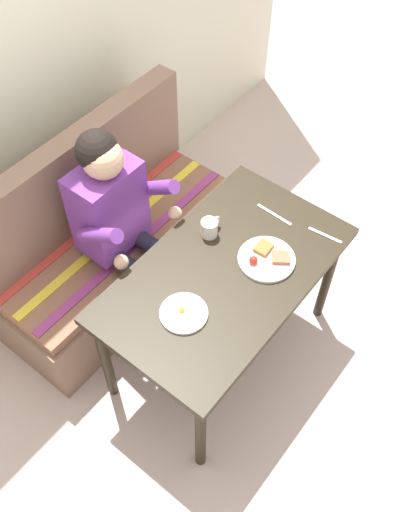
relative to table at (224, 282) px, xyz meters
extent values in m
plane|color=beige|center=(0.00, 0.00, -0.65)|extent=(8.00, 8.00, 0.00)
cube|color=beige|center=(0.00, 1.27, 0.65)|extent=(4.40, 0.10, 2.60)
cube|color=black|center=(0.00, 0.00, 0.06)|extent=(1.20, 0.70, 0.04)
cylinder|color=black|center=(-0.54, -0.29, -0.30)|extent=(0.05, 0.05, 0.69)
cylinder|color=black|center=(0.54, -0.29, -0.30)|extent=(0.05, 0.05, 0.69)
cylinder|color=black|center=(-0.54, 0.29, -0.30)|extent=(0.05, 0.05, 0.69)
cylinder|color=black|center=(0.54, 0.29, -0.30)|extent=(0.05, 0.05, 0.69)
cube|color=#7E6050|center=(0.00, 0.72, -0.45)|extent=(1.44, 0.56, 0.40)
cube|color=#885B44|center=(0.00, 0.72, -0.22)|extent=(1.40, 0.52, 0.06)
cube|color=#7E6050|center=(0.00, 0.94, 0.08)|extent=(1.44, 0.12, 0.54)
cube|color=#93387A|center=(0.00, 0.58, -0.18)|extent=(1.38, 0.05, 0.01)
cube|color=yellow|center=(0.00, 0.72, -0.18)|extent=(1.38, 0.05, 0.01)
cube|color=#C63D33|center=(0.00, 0.86, -0.18)|extent=(1.38, 0.05, 0.01)
cube|color=#6F3491|center=(-0.06, 0.66, 0.11)|extent=(0.34, 0.22, 0.48)
sphere|color=#DBAD89|center=(-0.06, 0.64, 0.44)|extent=(0.19, 0.19, 0.19)
sphere|color=black|center=(-0.06, 0.67, 0.47)|extent=(0.19, 0.19, 0.19)
cylinder|color=#6F3491|center=(-0.25, 0.52, 0.18)|extent=(0.07, 0.29, 0.23)
cylinder|color=#6F3491|center=(0.13, 0.52, 0.18)|extent=(0.07, 0.29, 0.23)
sphere|color=#DBAD89|center=(-0.25, 0.40, 0.08)|extent=(0.07, 0.07, 0.07)
sphere|color=#DBAD89|center=(0.13, 0.40, 0.08)|extent=(0.07, 0.07, 0.07)
cylinder|color=#232333|center=(-0.15, 0.49, -0.13)|extent=(0.09, 0.34, 0.09)
cylinder|color=#232333|center=(-0.15, 0.32, -0.39)|extent=(0.08, 0.08, 0.52)
cube|color=black|center=(-0.15, 0.26, -0.62)|extent=(0.09, 0.20, 0.05)
cylinder|color=#232333|center=(0.02, 0.49, -0.13)|extent=(0.09, 0.34, 0.09)
cylinder|color=#232333|center=(0.02, 0.32, -0.39)|extent=(0.08, 0.08, 0.52)
cube|color=black|center=(0.02, 0.26, -0.62)|extent=(0.09, 0.20, 0.05)
cylinder|color=white|center=(0.17, -0.11, 0.09)|extent=(0.26, 0.26, 0.02)
cube|color=#98593E|center=(0.20, -0.16, 0.11)|extent=(0.10, 0.10, 0.02)
cube|color=#915D2B|center=(0.20, -0.07, 0.11)|extent=(0.08, 0.07, 0.02)
sphere|color=red|center=(0.11, -0.08, 0.12)|extent=(0.04, 0.04, 0.04)
ellipsoid|color=#CC6623|center=(0.21, -0.15, 0.11)|extent=(0.06, 0.05, 0.02)
cylinder|color=white|center=(-0.29, 0.00, 0.09)|extent=(0.21, 0.21, 0.01)
ellipsoid|color=white|center=(-0.29, 0.00, 0.10)|extent=(0.09, 0.08, 0.01)
sphere|color=yellow|center=(-0.29, 0.01, 0.11)|extent=(0.03, 0.03, 0.03)
cylinder|color=white|center=(0.13, 0.19, 0.13)|extent=(0.08, 0.08, 0.09)
cylinder|color=brown|center=(0.13, 0.19, 0.16)|extent=(0.07, 0.07, 0.01)
torus|color=white|center=(0.18, 0.19, 0.13)|extent=(0.05, 0.01, 0.05)
cube|color=silver|center=(0.46, -0.24, 0.08)|extent=(0.03, 0.17, 0.00)
cube|color=silver|center=(0.42, 0.02, 0.08)|extent=(0.02, 0.20, 0.00)
camera|label=1|loc=(-1.27, -0.86, 2.17)|focal=40.42mm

